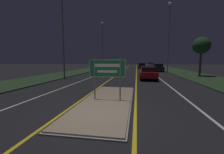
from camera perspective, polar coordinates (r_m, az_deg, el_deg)
ground_plane at (r=6.17m, az=-5.19°, el=-13.85°), size 160.00×160.00×0.00m
median_island at (r=7.86m, az=-1.80°, el=-9.06°), size 2.53×7.57×0.10m
verge_left at (r=27.94m, az=-13.81°, el=1.85°), size 5.00×100.00×0.08m
verge_right at (r=26.92m, az=26.68°, el=1.20°), size 5.00×100.00×0.08m
centre_line_yellow_left at (r=30.82m, az=3.89°, el=2.35°), size 0.12×70.00×0.01m
centre_line_yellow_right at (r=30.68m, az=9.30°, el=2.27°), size 0.12×70.00×0.01m
lane_line_white_left at (r=31.20m, az=-1.14°, el=2.42°), size 0.12×70.00×0.01m
lane_line_white_right at (r=30.80m, az=14.42°, el=2.17°), size 0.12×70.00×0.01m
edge_line_white_left at (r=31.88m, az=-6.46°, el=2.46°), size 0.10×70.00×0.01m
edge_line_white_right at (r=31.21m, az=19.92°, el=2.04°), size 0.10×70.00×0.01m
highway_sign at (r=7.59m, az=-1.85°, el=2.50°), size 1.85×0.07×2.17m
streetlight_left_near at (r=18.05m, az=-18.27°, el=17.88°), size 0.46×0.46×9.75m
streetlight_left_far at (r=34.46m, az=-3.68°, el=14.20°), size 0.56×0.56×10.55m
streetlight_right_near at (r=26.26m, az=20.86°, el=17.02°), size 0.56×0.56×11.07m
car_receding_0 at (r=17.14m, az=13.60°, el=1.56°), size 1.85×4.23×1.42m
car_receding_1 at (r=30.62m, az=17.06°, el=3.55°), size 1.90×4.83×1.51m
car_receding_2 at (r=38.79m, az=11.25°, el=4.18°), size 1.97×4.17×1.44m
car_receding_3 at (r=49.68m, az=14.45°, el=4.56°), size 2.03×4.53×1.44m
car_approaching_0 at (r=21.80m, az=-0.79°, el=2.72°), size 2.02×4.63×1.44m
car_approaching_1 at (r=34.06m, az=-2.57°, el=4.00°), size 1.92×4.76×1.40m
car_approaching_2 at (r=48.25m, az=0.49°, el=4.75°), size 1.90×4.53×1.53m
roadside_palm_right at (r=22.87m, az=30.92°, el=10.20°), size 2.15×2.15×5.07m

